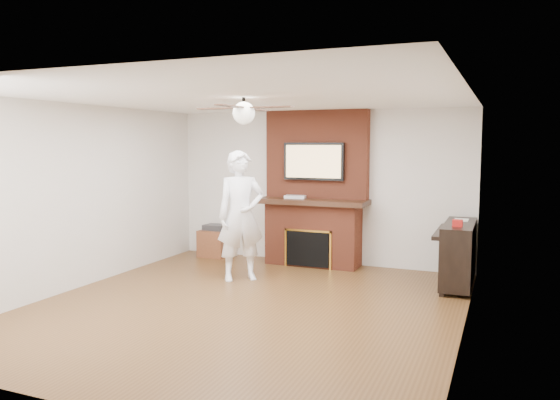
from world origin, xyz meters
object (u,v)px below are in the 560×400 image
at_px(person, 241,216).
at_px(side_table, 216,242).
at_px(piano, 458,252).
at_px(fireplace, 314,204).

height_order(person, side_table, person).
relative_size(person, side_table, 3.34).
height_order(person, piano, person).
xyz_separation_m(person, side_table, (-1.16, 1.31, -0.68)).
distance_m(side_table, piano, 4.11).
bearing_deg(fireplace, person, -114.93).
bearing_deg(piano, fireplace, 166.22).
bearing_deg(person, fireplace, 25.81).
xyz_separation_m(fireplace, piano, (2.28, -0.55, -0.52)).
xyz_separation_m(fireplace, side_table, (-1.80, -0.07, -0.74)).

